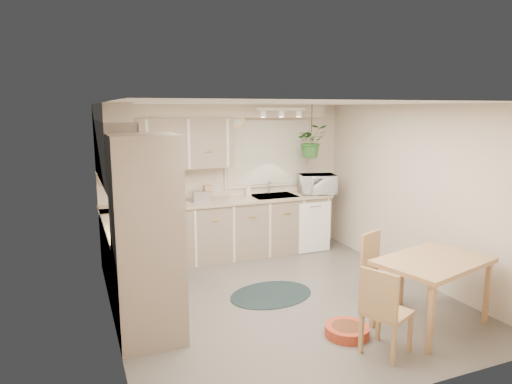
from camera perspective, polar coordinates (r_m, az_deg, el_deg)
floor at (r=5.85m, az=3.27°, el=-13.20°), size 4.20×4.20×0.00m
ceiling at (r=5.36m, az=3.54°, el=11.03°), size 4.20×4.20×0.00m
wall_back at (r=7.40m, az=-3.65°, el=1.52°), size 4.00×0.04×2.40m
wall_front at (r=3.76m, az=17.48°, el=-7.73°), size 4.00×0.04×2.40m
wall_left at (r=4.97m, az=-17.91°, el=-3.37°), size 0.04×4.20×2.40m
wall_right at (r=6.58m, az=19.30°, el=-0.16°), size 0.04×4.20×2.40m
base_cab_left at (r=6.04m, az=-15.32°, el=-8.21°), size 0.60×1.85×0.90m
base_cab_back at (r=7.21m, az=-4.33°, el=-4.82°), size 3.60×0.60×0.90m
counter_left at (r=5.91m, az=-15.45°, el=-3.88°), size 0.64×1.89×0.04m
counter_back at (r=7.09m, az=-4.35°, el=-1.17°), size 3.64×0.64×0.04m
oven_stack at (r=4.68m, az=-13.45°, el=-5.89°), size 0.65×0.65×2.10m
wall_oven_face at (r=4.74m, az=-9.61°, el=-5.55°), size 0.02×0.56×0.58m
upper_cab_left at (r=5.87m, az=-17.33°, el=4.90°), size 0.35×2.00×0.75m
upper_cab_back at (r=6.90m, az=-11.17°, el=5.93°), size 2.00×0.35×0.75m
soffit_left at (r=5.85m, az=-17.83°, el=9.52°), size 0.30×2.00×0.20m
soffit_back at (r=7.10m, az=-4.91°, el=10.04°), size 3.60×0.30×0.20m
cooktop at (r=5.35m, az=-14.59°, el=-5.05°), size 0.52×0.58×0.02m
range_hood at (r=5.25m, az=-15.04°, el=-0.27°), size 0.40×0.60×0.14m
window_blinds at (r=7.57m, az=1.43°, el=4.79°), size 1.40×0.02×1.00m
window_frame at (r=7.58m, az=1.40°, el=4.80°), size 1.50×0.02×1.10m
sink at (r=7.43m, az=2.25°, el=-0.78°), size 0.70×0.48×0.10m
dishwasher_front at (r=7.53m, az=7.37°, el=-4.41°), size 0.58×0.02×0.83m
track_light_bar at (r=7.06m, az=3.18°, el=10.31°), size 0.80×0.04×0.04m
wall_clock at (r=7.33m, az=-2.54°, el=9.14°), size 0.30×0.03×0.30m
dining_table at (r=5.41m, az=21.05°, el=-11.62°), size 1.36×1.07×0.75m
chair_left at (r=4.68m, az=16.05°, el=-13.97°), size 0.54×0.54×0.88m
chair_back at (r=5.75m, az=15.60°, el=-9.37°), size 0.53×0.53×0.87m
braided_rug at (r=5.96m, az=1.91°, el=-12.68°), size 1.23×1.01×0.01m
pet_bed at (r=5.07m, az=11.30°, el=-16.64°), size 0.56×0.56×0.11m
microwave at (r=7.63m, az=7.66°, el=1.25°), size 0.64×0.46×0.39m
soap_bottle at (r=7.40m, az=-0.98°, el=-0.16°), size 0.11×0.20×0.09m
hanging_plant at (r=7.50m, az=6.92°, el=5.88°), size 0.58×0.62×0.42m
coffee_maker at (r=6.84m, az=-11.96°, el=-0.20°), size 0.22×0.25×0.34m
toaster at (r=7.02m, az=-6.86°, el=-0.53°), size 0.26×0.16×0.16m
knife_block at (r=7.07m, az=-6.11°, el=-0.10°), size 0.12×0.12×0.24m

